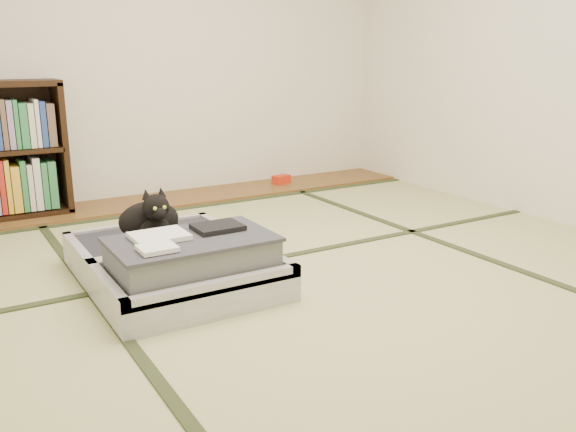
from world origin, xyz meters
TOP-DOWN VIEW (x-y plane):
  - floor at (0.00, 0.00)m, footprint 4.50×4.50m
  - wood_strip at (0.00, 2.00)m, footprint 4.00×0.50m
  - red_item at (0.99, 2.03)m, footprint 0.17×0.13m
  - tatami_borders at (0.00, 0.49)m, footprint 4.00×4.50m
  - suitcase at (-0.61, 0.32)m, footprint 0.82×1.10m
  - cat at (-0.63, 0.61)m, footprint 0.37×0.37m
  - cable_coil at (-0.45, 0.63)m, footprint 0.11×0.11m
  - hanger at (-0.62, 0.42)m, footprint 0.37×0.20m

SIDE VIEW (x-z plane):
  - floor at x=0.00m, z-range 0.00..0.00m
  - tatami_borders at x=0.00m, z-range 0.00..0.01m
  - hanger at x=-0.62m, z-range 0.00..0.01m
  - wood_strip at x=0.00m, z-range 0.00..0.02m
  - red_item at x=0.99m, z-range 0.02..0.09m
  - suitcase at x=-0.61m, z-range -0.05..0.28m
  - cable_coil at x=-0.45m, z-range 0.16..0.18m
  - cat at x=-0.63m, z-range 0.12..0.42m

